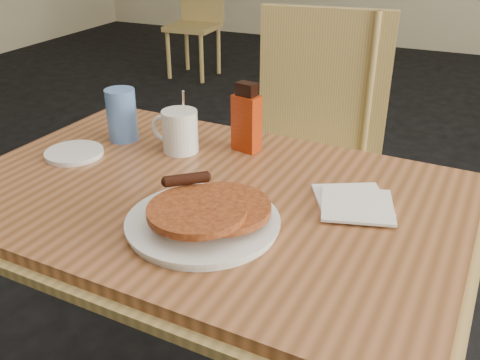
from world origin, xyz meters
The scene contains 9 objects.
main_table centered at (-0.05, 0.03, 0.71)m, with size 1.19×0.84×0.75m.
chair_main_far centered at (-0.04, 0.81, 0.61)m, with size 0.52×0.52×1.02m.
chair_wall_extra centered at (-1.81, 3.23, 0.52)m, with size 0.41×0.41×0.87m.
pancake_plate centered at (0.02, -0.11, 0.77)m, with size 0.30×0.30×0.09m.
coffee_mug centered at (-0.21, 0.20, 0.81)m, with size 0.13×0.09×0.17m.
syrup_bottle centered at (-0.06, 0.27, 0.83)m, with size 0.07×0.06×0.18m.
napkin_stack centered at (0.27, 0.10, 0.76)m, with size 0.21×0.22×0.01m.
blue_tumbler centered at (-0.39, 0.20, 0.82)m, with size 0.08×0.08×0.14m, color #547CC5.
side_saucer centered at (-0.44, 0.06, 0.76)m, with size 0.15×0.15×0.01m, color white.
Camera 1 is at (0.45, -0.89, 1.30)m, focal length 40.00 mm.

